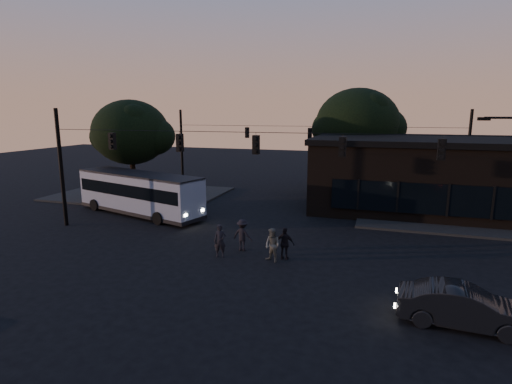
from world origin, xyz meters
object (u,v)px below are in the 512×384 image
(pedestrian_d, at_px, (243,235))
(pedestrian_b, at_px, (272,245))
(pedestrian_a, at_px, (220,241))
(car, at_px, (464,307))
(pedestrian_c, at_px, (285,244))
(building, at_px, (418,173))
(bus, at_px, (139,191))

(pedestrian_d, bearing_deg, pedestrian_b, 159.12)
(pedestrian_a, height_order, pedestrian_b, pedestrian_a)
(pedestrian_b, distance_m, pedestrian_d, 2.22)
(car, height_order, pedestrian_c, pedestrian_c)
(pedestrian_a, bearing_deg, pedestrian_c, -2.66)
(pedestrian_d, bearing_deg, building, -117.37)
(bus, relative_size, pedestrian_c, 6.59)
(pedestrian_a, distance_m, pedestrian_d, 1.48)
(pedestrian_a, height_order, pedestrian_c, pedestrian_a)
(building, relative_size, pedestrian_d, 9.00)
(car, bearing_deg, pedestrian_b, 67.54)
(bus, bearing_deg, pedestrian_a, -18.84)
(car, xyz_separation_m, pedestrian_b, (-7.85, 3.86, 0.13))
(car, distance_m, pedestrian_b, 8.75)
(car, xyz_separation_m, pedestrian_c, (-7.33, 4.31, 0.12))
(pedestrian_a, relative_size, pedestrian_b, 1.01)
(pedestrian_a, bearing_deg, bus, 130.98)
(building, distance_m, pedestrian_d, 16.18)
(pedestrian_c, xyz_separation_m, pedestrian_d, (-2.46, 0.63, 0.03))
(car, xyz_separation_m, pedestrian_a, (-10.55, 3.68, 0.13))
(pedestrian_a, height_order, pedestrian_d, pedestrian_d)
(bus, bearing_deg, pedestrian_c, -8.60)
(pedestrian_d, bearing_deg, pedestrian_a, 67.26)
(building, height_order, car, building)
(bus, xyz_separation_m, pedestrian_a, (8.89, -6.28, -0.84))
(car, height_order, pedestrian_d, pedestrian_d)
(car, bearing_deg, pedestrian_c, 63.22)
(car, relative_size, pedestrian_b, 2.57)
(building, height_order, pedestrian_a, building)
(building, relative_size, pedestrian_a, 9.11)
(pedestrian_b, relative_size, pedestrian_c, 1.02)
(pedestrian_c, relative_size, pedestrian_d, 0.97)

